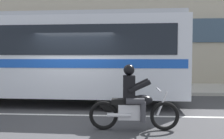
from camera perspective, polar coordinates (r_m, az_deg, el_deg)
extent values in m
plane|color=#3D3D3F|center=(7.92, -8.87, -9.69)|extent=(60.00, 60.00, 0.00)
cube|color=#B7B2A8|center=(12.86, -3.88, -4.40)|extent=(28.00, 3.80, 0.15)
cube|color=silver|center=(7.35, -9.91, -10.66)|extent=(26.60, 0.14, 0.01)
cube|color=#B2A893|center=(15.33, -2.76, 14.23)|extent=(28.00, 0.80, 9.43)
cube|color=#384C60|center=(14.68, -2.94, 9.14)|extent=(25.76, 0.10, 1.40)
cube|color=silver|center=(9.41, -18.00, 2.83)|extent=(10.98, 2.82, 2.70)
cube|color=black|center=(9.43, -18.06, 6.18)|extent=(10.11, 2.84, 0.96)
cube|color=#194CB2|center=(9.41, -17.98, 1.61)|extent=(10.76, 2.85, 0.28)
cube|color=#ADB1BA|center=(9.51, -18.14, 11.35)|extent=(10.76, 2.69, 0.16)
cylinder|color=black|center=(7.67, 0.11, -6.11)|extent=(1.04, 0.30, 1.04)
torus|color=black|center=(5.86, 12.49, -10.82)|extent=(0.69, 0.11, 0.69)
torus|color=black|center=(5.79, -2.06, -10.92)|extent=(0.69, 0.11, 0.69)
cube|color=silver|center=(5.75, 4.76, -9.99)|extent=(0.65, 0.29, 0.36)
ellipsoid|color=black|center=(5.71, 7.30, -7.24)|extent=(0.49, 0.29, 0.24)
cube|color=black|center=(5.70, 2.74, -7.65)|extent=(0.57, 0.27, 0.12)
cylinder|color=silver|center=(5.78, 11.94, -7.95)|extent=(0.28, 0.06, 0.58)
cylinder|color=silver|center=(5.72, 11.18, -4.82)|extent=(0.05, 0.64, 0.04)
cylinder|color=silver|center=(5.60, 1.70, -10.86)|extent=(0.55, 0.10, 0.09)
cube|color=black|center=(5.65, 4.07, -4.25)|extent=(0.29, 0.37, 0.56)
sphere|color=black|center=(5.61, 4.09, -0.10)|extent=(0.26, 0.26, 0.26)
cylinder|color=#38383D|center=(5.87, 5.39, -6.93)|extent=(0.42, 0.16, 0.15)
cylinder|color=#38383D|center=(5.93, 7.14, -9.21)|extent=(0.13, 0.13, 0.46)
cylinder|color=#38383D|center=(5.52, 5.58, -7.58)|extent=(0.42, 0.16, 0.15)
cylinder|color=#38383D|center=(5.58, 7.44, -9.99)|extent=(0.13, 0.13, 0.46)
cylinder|color=black|center=(5.85, 6.38, -3.61)|extent=(0.52, 0.12, 0.32)
cylinder|color=black|center=(5.45, 6.66, -4.10)|extent=(0.52, 0.12, 0.32)
cylinder|color=red|center=(11.51, 10.95, -3.50)|extent=(0.22, 0.22, 0.58)
sphere|color=red|center=(11.47, 10.97, -1.71)|extent=(0.20, 0.20, 0.20)
cylinder|color=red|center=(11.36, 11.04, -3.43)|extent=(0.09, 0.10, 0.09)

